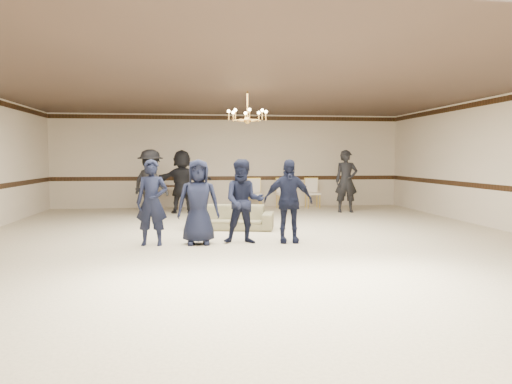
# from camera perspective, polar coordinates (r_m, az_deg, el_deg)

# --- Properties ---
(room) EXTENTS (12.01, 14.01, 3.21)m
(room) POSITION_cam_1_polar(r_m,az_deg,el_deg) (10.20, -0.40, 3.34)
(room) COLOR beige
(room) RESTS_ON ground
(chair_rail) EXTENTS (12.00, 0.02, 0.14)m
(chair_rail) POSITION_cam_1_polar(r_m,az_deg,el_deg) (17.17, -3.11, 1.60)
(chair_rail) COLOR black
(chair_rail) RESTS_ON wall_back
(crown_molding) EXTENTS (12.00, 0.02, 0.14)m
(crown_molding) POSITION_cam_1_polar(r_m,az_deg,el_deg) (17.21, -3.14, 8.53)
(crown_molding) COLOR black
(crown_molding) RESTS_ON wall_back
(chandelier) EXTENTS (0.94, 0.94, 0.89)m
(chandelier) POSITION_cam_1_polar(r_m,az_deg,el_deg) (11.25, -1.00, 9.90)
(chandelier) COLOR gold
(chandelier) RESTS_ON ceiling
(boy_a) EXTENTS (0.65, 0.47, 1.68)m
(boy_a) POSITION_cam_1_polar(r_m,az_deg,el_deg) (9.84, -11.91, -1.19)
(boy_a) COLOR black
(boy_a) RESTS_ON floor
(boy_b) EXTENTS (0.82, 0.54, 1.68)m
(boy_b) POSITION_cam_1_polar(r_m,az_deg,el_deg) (9.81, -6.66, -1.15)
(boy_b) COLOR black
(boy_b) RESTS_ON floor
(boy_c) EXTENTS (0.88, 0.71, 1.68)m
(boy_c) POSITION_cam_1_polar(r_m,az_deg,el_deg) (9.85, -1.42, -1.10)
(boy_c) COLOR black
(boy_c) RESTS_ON floor
(boy_d) EXTENTS (1.01, 0.46, 1.68)m
(boy_d) POSITION_cam_1_polar(r_m,az_deg,el_deg) (9.98, 3.73, -1.04)
(boy_d) COLOR black
(boy_d) RESTS_ON floor
(settee) EXTENTS (2.11, 1.19, 0.58)m
(settee) POSITION_cam_1_polar(r_m,az_deg,el_deg) (11.85, -2.84, -2.92)
(settee) COLOR #686745
(settee) RESTS_ON floor
(adult_left) EXTENTS (1.44, 1.36, 1.95)m
(adult_left) POSITION_cam_1_polar(r_m,az_deg,el_deg) (14.76, -12.07, 1.03)
(adult_left) COLOR black
(adult_left) RESTS_ON floor
(adult_mid) EXTENTS (1.84, 0.69, 1.95)m
(adult_mid) POSITION_cam_1_polar(r_m,az_deg,el_deg) (15.41, -8.51, 1.20)
(adult_mid) COLOR black
(adult_mid) RESTS_ON floor
(adult_right) EXTENTS (0.75, 0.52, 1.95)m
(adult_right) POSITION_cam_1_polar(r_m,az_deg,el_deg) (15.73, 10.37, 1.23)
(adult_right) COLOR black
(adult_right) RESTS_ON floor
(banquet_chair_left) EXTENTS (0.51, 0.51, 1.01)m
(banquet_chair_left) POSITION_cam_1_polar(r_m,az_deg,el_deg) (16.57, -0.19, -0.20)
(banquet_chair_left) COLOR silver
(banquet_chair_left) RESTS_ON floor
(banquet_chair_mid) EXTENTS (0.52, 0.52, 1.01)m
(banquet_chair_mid) POSITION_cam_1_polar(r_m,az_deg,el_deg) (16.72, 3.22, -0.17)
(banquet_chair_mid) COLOR silver
(banquet_chair_mid) RESTS_ON floor
(banquet_chair_right) EXTENTS (0.49, 0.49, 1.01)m
(banquet_chair_right) POSITION_cam_1_polar(r_m,az_deg,el_deg) (16.93, 6.55, -0.14)
(banquet_chair_right) COLOR silver
(banquet_chair_right) RESTS_ON floor
(console_table) EXTENTS (0.96, 0.41, 0.80)m
(console_table) POSITION_cam_1_polar(r_m,az_deg,el_deg) (16.69, -10.55, -0.59)
(console_table) COLOR black
(console_table) RESTS_ON floor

